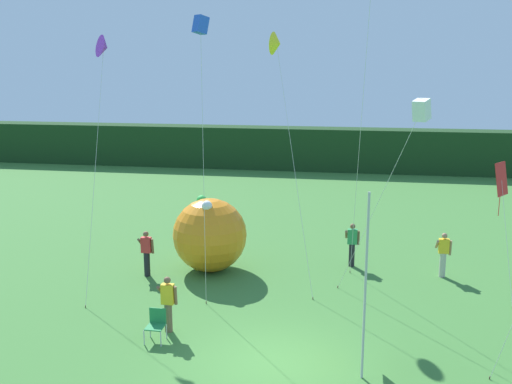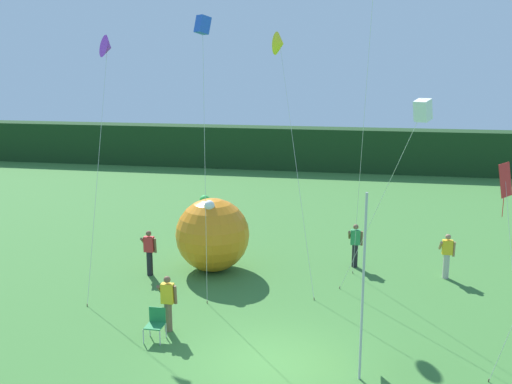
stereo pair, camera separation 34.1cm
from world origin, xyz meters
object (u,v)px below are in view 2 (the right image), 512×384
person_mid_field (149,252)px  inflatable_balloon (213,235)px  person_far_left (355,244)px  folding_chair (156,322)px  kite_blue_box_6 (203,28)px  banner_flag (363,288)px  kite_purple_delta_3 (107,48)px  kite_red_diamond_4 (506,183)px  person_near_banner (168,302)px  kite_white_box_5 (422,112)px  kite_yellow_delta_0 (280,44)px  person_far_right (447,255)px

person_mid_field → inflatable_balloon: inflatable_balloon is taller
person_far_left → inflatable_balloon: inflatable_balloon is taller
folding_chair → kite_blue_box_6: bearing=85.3°
banner_flag → kite_purple_delta_3: kite_purple_delta_3 is taller
folding_chair → kite_red_diamond_4: (10.06, 5.69, 3.23)m
person_mid_field → kite_blue_box_6: kite_blue_box_6 is taller
person_far_left → kite_purple_delta_3: size_ratio=0.20×
inflatable_balloon → folding_chair: size_ratio=3.16×
banner_flag → kite_blue_box_6: 9.61m
person_near_banner → kite_purple_delta_3: 9.39m
banner_flag → inflatable_balloon: size_ratio=1.66×
person_mid_field → kite_white_box_5: kite_white_box_5 is taller
kite_white_box_5 → kite_red_diamond_4: bearing=43.6°
person_far_left → kite_yellow_delta_0: kite_yellow_delta_0 is taller
person_mid_field → kite_yellow_delta_0: kite_yellow_delta_0 is taller
kite_purple_delta_3 → person_far_right: bearing=6.2°
kite_blue_box_6 → person_mid_field: bearing=161.9°
banner_flag → kite_purple_delta_3: bearing=146.6°
banner_flag → person_far_left: banner_flag is taller
person_far_right → kite_purple_delta_3: (-12.03, -1.30, 7.24)m
person_far_left → folding_chair: bearing=-126.1°
person_mid_field → person_near_banner: bearing=-62.3°
person_far_right → folding_chair: size_ratio=1.85×
banner_flag → kite_blue_box_6: kite_blue_box_6 is taller
kite_blue_box_6 → kite_yellow_delta_0: bearing=57.6°
banner_flag → person_mid_field: bearing=144.2°
kite_purple_delta_3 → kite_blue_box_6: bearing=-18.2°
person_mid_field → folding_chair: size_ratio=1.89×
person_far_right → kite_blue_box_6: size_ratio=0.18×
person_far_right → kite_yellow_delta_0: (-6.20, 0.54, 7.38)m
kite_red_diamond_4 → kite_blue_box_6: size_ratio=0.48×
person_far_left → kite_red_diamond_4: size_ratio=0.38×
kite_white_box_5 → person_far_left: bearing=112.6°
kite_red_diamond_4 → person_near_banner: bearing=-152.6°
banner_flag → person_near_banner: banner_flag is taller
person_near_banner → folding_chair: size_ratio=1.87×
person_mid_field → kite_white_box_5: 10.76m
folding_chair → kite_purple_delta_3: size_ratio=0.10×
banner_flag → kite_yellow_delta_0: kite_yellow_delta_0 is taller
person_near_banner → person_far_right: person_near_banner is taller
person_far_left → inflatable_balloon: bearing=-164.9°
person_near_banner → person_mid_field: bearing=117.7°
person_near_banner → kite_red_diamond_4: kite_red_diamond_4 is taller
inflatable_balloon → folding_chair: (-0.05, -5.79, -0.87)m
person_far_right → kite_red_diamond_4: bearing=-30.4°
banner_flag → person_near_banner: 5.79m
inflatable_balloon → kite_red_diamond_4: (10.01, -0.10, 2.36)m
person_near_banner → kite_yellow_delta_0: size_ratio=0.19×
person_near_banner → person_far_right: size_ratio=1.01×
person_far_left → kite_white_box_5: (1.81, -4.36, 5.34)m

